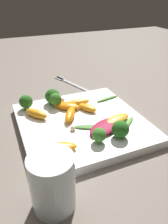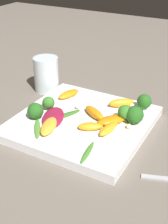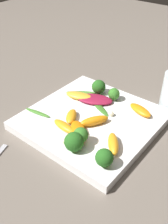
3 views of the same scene
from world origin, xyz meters
name	(u,v)px [view 3 (image 3 of 3)]	position (x,y,z in m)	size (l,w,h in m)	color
ground_plane	(91,124)	(0.00, 0.00, 0.00)	(2.40, 2.40, 0.00)	#6B6056
plate	(92,120)	(0.00, 0.00, 0.01)	(0.31, 0.31, 0.02)	white
radicchio_leaf_0	(94,99)	(-0.06, -0.04, 0.03)	(0.09, 0.11, 0.01)	maroon
orange_segment_0	(71,116)	(0.04, -0.03, 0.03)	(0.06, 0.05, 0.02)	orange
orange_segment_1	(64,126)	(0.08, -0.02, 0.03)	(0.03, 0.07, 0.02)	orange
orange_segment_2	(78,130)	(0.07, 0.01, 0.03)	(0.07, 0.08, 0.02)	orange
orange_segment_3	(80,96)	(-0.04, -0.08, 0.03)	(0.05, 0.09, 0.02)	#FCAD33
orange_segment_4	(140,110)	(-0.09, 0.09, 0.03)	(0.05, 0.07, 0.02)	orange
orange_segment_5	(113,144)	(0.06, 0.10, 0.03)	(0.07, 0.06, 0.02)	orange
orange_segment_6	(94,121)	(0.02, 0.02, 0.03)	(0.07, 0.06, 0.02)	orange
broccoli_floret_0	(99,87)	(-0.10, -0.05, 0.04)	(0.04, 0.04, 0.04)	#84AD5B
broccoli_floret_1	(74,142)	(0.12, 0.04, 0.04)	(0.04, 0.04, 0.04)	#7A9E51
broccoli_floret_2	(113,94)	(-0.10, 0.00, 0.04)	(0.03, 0.03, 0.03)	#84AD5B
broccoli_floret_3	(104,158)	(0.11, 0.12, 0.04)	(0.04, 0.04, 0.04)	#84AD5B
broccoli_floret_4	(81,135)	(0.09, 0.04, 0.05)	(0.03, 0.03, 0.04)	#84AD5B
arugula_sprig_0	(99,107)	(-0.04, -0.01, 0.02)	(0.05, 0.09, 0.00)	#3D7528
arugula_sprig_1	(81,93)	(-0.07, -0.09, 0.03)	(0.06, 0.07, 0.01)	#518E33
arugula_sprig_2	(38,113)	(0.08, -0.11, 0.02)	(0.02, 0.08, 0.01)	#47842D
macadamia_nut_0	(111,114)	(-0.03, 0.04, 0.03)	(0.01, 0.01, 0.01)	beige
macadamia_nut_1	(65,141)	(0.11, 0.01, 0.03)	(0.01, 0.01, 0.01)	beige
macadamia_nut_2	(109,153)	(0.08, 0.11, 0.03)	(0.01, 0.01, 0.01)	beige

